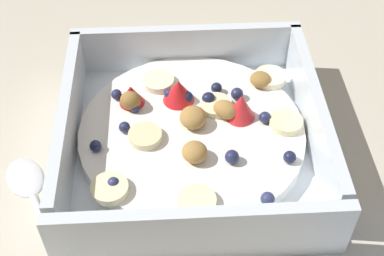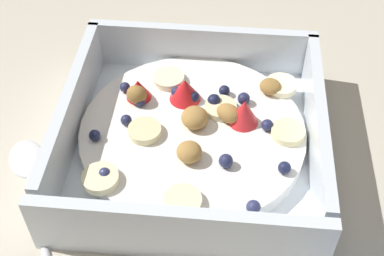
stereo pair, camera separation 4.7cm
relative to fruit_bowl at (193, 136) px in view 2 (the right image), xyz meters
The scene contains 3 objects.
ground_plane 0.02m from the fruit_bowl, 165.94° to the right, with size 2.40×2.40×0.00m, color beige.
fruit_bowl is the anchor object (origin of this frame).
spoon 0.15m from the fruit_bowl, 19.67° to the left, with size 0.09×0.16×0.01m.
Camera 2 is at (-0.02, 0.32, 0.37)m, focal length 49.32 mm.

